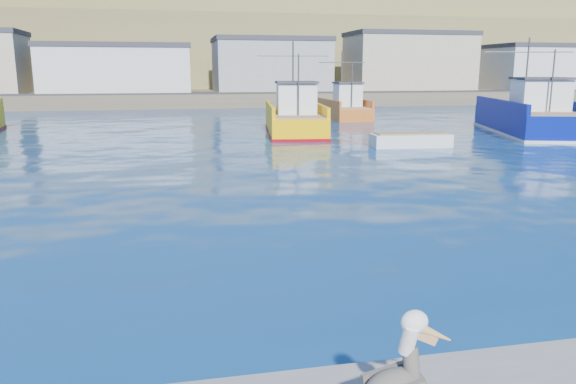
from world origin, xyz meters
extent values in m
plane|color=#072654|center=(0.00, 0.00, 0.00)|extent=(260.00, 260.00, 0.00)
cube|color=brown|center=(0.00, 72.00, 0.80)|extent=(160.00, 30.00, 1.60)
cube|color=brown|center=(0.00, 98.00, 6.00)|extent=(180.00, 40.00, 14.00)
cube|color=brown|center=(0.00, 118.00, 11.00)|extent=(200.00, 40.00, 24.00)
cube|color=#2D2D2D|center=(0.00, 61.00, 1.65)|extent=(150.00, 5.00, 0.10)
cube|color=silver|center=(-10.00, 67.00, 4.35)|extent=(18.00, 11.00, 5.50)
cube|color=#333338|center=(-10.00, 67.00, 7.40)|extent=(18.36, 11.22, 0.60)
cube|color=gray|center=(10.00, 67.00, 4.85)|extent=(15.00, 10.00, 6.50)
cube|color=#333338|center=(10.00, 67.00, 8.40)|extent=(15.30, 10.20, 0.60)
cube|color=tan|center=(30.00, 67.00, 5.35)|extent=(17.00, 9.00, 7.50)
cube|color=#333338|center=(30.00, 67.00, 9.40)|extent=(17.34, 9.18, 0.60)
cube|color=silver|center=(50.00, 67.00, 4.60)|extent=(13.00, 10.00, 6.00)
cube|color=#333338|center=(50.00, 67.00, 7.90)|extent=(13.26, 10.20, 0.60)
cube|color=#FFB900|center=(4.80, 29.47, 0.68)|extent=(5.01, 10.90, 1.37)
cube|color=#FFB900|center=(6.49, 29.24, 1.72)|extent=(1.61, 10.23, 0.70)
cube|color=#FFB900|center=(3.11, 29.70, 1.72)|extent=(1.61, 10.23, 0.70)
cube|color=#91040B|center=(4.80, 29.47, 0.05)|extent=(5.11, 11.12, 0.25)
cube|color=#8C7251|center=(4.80, 29.47, 1.42)|extent=(4.67, 10.44, 0.10)
cube|color=white|center=(4.59, 27.91, 2.47)|extent=(2.87, 2.95, 2.00)
cube|color=#333338|center=(4.59, 27.91, 3.57)|extent=(3.09, 3.28, 0.15)
cylinder|color=#4C4C4C|center=(4.95, 30.51, 3.87)|extent=(0.14, 0.14, 5.00)
cylinder|color=#4C4C4C|center=(4.38, 26.34, 3.37)|extent=(0.11, 0.11, 4.00)
cylinder|color=#4C4C4C|center=(4.95, 30.51, 5.37)|extent=(5.05, 0.76, 0.08)
cube|color=#01117B|center=(21.06, 25.99, 0.82)|extent=(7.83, 13.28, 1.63)
cube|color=#01117B|center=(23.04, 25.40, 1.98)|extent=(3.80, 11.85, 0.70)
cube|color=#01117B|center=(19.09, 26.59, 1.98)|extent=(3.80, 11.85, 0.70)
cube|color=silver|center=(21.06, 25.99, 0.05)|extent=(7.98, 13.54, 0.25)
cube|color=#8C7251|center=(21.06, 25.99, 1.68)|extent=(7.34, 12.70, 0.10)
cube|color=white|center=(20.52, 24.19, 2.73)|extent=(3.85, 3.89, 2.00)
cube|color=#333338|center=(20.52, 24.19, 3.83)|extent=(4.17, 4.31, 0.15)
cylinder|color=#4C4C4C|center=(21.42, 27.20, 4.13)|extent=(0.15, 0.15, 5.00)
cylinder|color=#4C4C4C|center=(19.97, 22.39, 3.63)|extent=(0.12, 0.12, 4.00)
cylinder|color=#4C4C4C|center=(21.42, 27.20, 5.63)|extent=(5.91, 1.85, 0.08)
cube|color=#CE611E|center=(12.00, 40.62, 0.54)|extent=(3.27, 8.35, 1.08)
cube|color=#CE611E|center=(13.46, 40.59, 1.43)|extent=(0.35, 8.13, 0.70)
cube|color=#CE611E|center=(10.54, 40.65, 1.43)|extent=(0.35, 8.13, 0.70)
cube|color=#8C7251|center=(12.00, 40.62, 1.13)|extent=(3.02, 8.02, 0.10)
cube|color=white|center=(11.97, 39.38, 2.18)|extent=(2.22, 2.12, 2.00)
cube|color=#333338|center=(11.97, 39.38, 3.28)|extent=(2.38, 2.37, 0.15)
cylinder|color=#4C4C4C|center=(12.01, 41.45, 3.58)|extent=(0.12, 0.12, 5.00)
cylinder|color=#4C4C4C|center=(11.95, 38.13, 3.08)|extent=(0.10, 0.10, 4.00)
cylinder|color=#4C4C4C|center=(12.01, 41.45, 5.08)|extent=(4.36, 0.17, 0.08)
cube|color=silver|center=(9.74, 20.66, 0.28)|extent=(4.65, 1.91, 0.91)
cube|color=#8C7251|center=(9.74, 20.66, 0.77)|extent=(4.17, 1.54, 0.09)
cube|color=silver|center=(31.69, 39.88, 0.28)|extent=(2.00, 4.62, 0.90)
cube|color=#8C7251|center=(31.69, 39.88, 0.76)|extent=(1.63, 4.14, 0.09)
cube|color=#38332D|center=(-1.78, -4.26, 0.99)|extent=(0.57, 0.13, 0.37)
cylinder|color=#38332D|center=(-1.56, -4.43, 1.24)|extent=(0.21, 0.28, 0.40)
cylinder|color=white|center=(-1.60, -4.43, 1.55)|extent=(0.19, 0.28, 0.38)
ellipsoid|color=white|center=(-1.54, -4.43, 1.73)|extent=(0.33, 0.27, 0.26)
cone|color=gold|center=(-1.31, -4.40, 1.57)|extent=(0.52, 0.19, 0.35)
cube|color=tan|center=(-1.41, -4.41, 1.53)|extent=(0.31, 0.08, 0.22)
camera|label=1|loc=(-3.98, -9.48, 4.30)|focal=35.00mm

